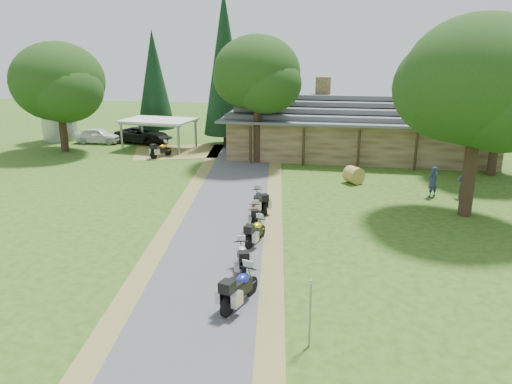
% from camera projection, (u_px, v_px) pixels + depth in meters
% --- Properties ---
extents(ground, '(120.00, 120.00, 0.00)m').
position_uv_depth(ground, '(204.00, 278.00, 19.18)').
color(ground, '#2A4B15').
rests_on(ground, ground).
extents(driveway, '(51.95, 51.95, 0.00)m').
position_uv_depth(driveway, '(218.00, 239.00, 23.04)').
color(driveway, '#4C4C4F').
rests_on(driveway, ground).
extents(lodge, '(21.40, 9.40, 4.90)m').
position_uv_depth(lodge, '(359.00, 125.00, 40.09)').
color(lodge, brown).
rests_on(lodge, ground).
extents(silo, '(3.55, 3.55, 6.40)m').
position_uv_depth(silo, '(58.00, 106.00, 46.59)').
color(silo, gray).
rests_on(silo, ground).
extents(carport, '(6.38, 4.68, 2.56)m').
position_uv_depth(carport, '(159.00, 134.00, 43.00)').
color(carport, silver).
rests_on(carport, ground).
extents(car_white_sedan, '(2.40, 5.43, 1.79)m').
position_uv_depth(car_white_sedan, '(98.00, 134.00, 45.62)').
color(car_white_sedan, white).
rests_on(car_white_sedan, ground).
extents(car_dark_suv, '(3.77, 6.11, 2.18)m').
position_uv_depth(car_dark_suv, '(142.00, 131.00, 45.74)').
color(car_dark_suv, black).
rests_on(car_dark_suv, ground).
extents(motorcycle_row_a, '(1.27, 2.18, 1.42)m').
position_uv_depth(motorcycle_row_a, '(240.00, 286.00, 16.97)').
color(motorcycle_row_a, '#1B279C').
rests_on(motorcycle_row_a, ground).
extents(motorcycle_row_b, '(1.14, 1.98, 1.29)m').
position_uv_depth(motorcycle_row_b, '(242.00, 256.00, 19.60)').
color(motorcycle_row_b, '#B2B4BA').
rests_on(motorcycle_row_b, ground).
extents(motorcycle_row_c, '(0.96, 1.88, 1.23)m').
position_uv_depth(motorcycle_row_c, '(255.00, 230.00, 22.39)').
color(motorcycle_row_c, '#F0ED00').
rests_on(motorcycle_row_c, ground).
extents(motorcycle_row_d, '(0.82, 1.73, 1.14)m').
position_uv_depth(motorcycle_row_d, '(255.00, 214.00, 24.72)').
color(motorcycle_row_d, '#BD4602').
rests_on(motorcycle_row_d, ground).
extents(motorcycle_row_e, '(1.41, 1.99, 1.31)m').
position_uv_depth(motorcycle_row_e, '(260.00, 199.00, 26.80)').
color(motorcycle_row_e, black).
rests_on(motorcycle_row_e, ground).
extents(motorcycle_carport_a, '(1.42, 2.01, 1.32)m').
position_uv_depth(motorcycle_carport_a, '(161.00, 149.00, 39.90)').
color(motorcycle_carport_a, '#C29E08').
rests_on(motorcycle_carport_a, ground).
extents(person_a, '(0.75, 0.71, 2.15)m').
position_uv_depth(person_a, '(433.00, 179.00, 29.26)').
color(person_a, navy).
rests_on(person_a, ground).
extents(person_b, '(0.73, 0.69, 2.09)m').
position_uv_depth(person_b, '(464.00, 180.00, 29.11)').
color(person_b, navy).
rests_on(person_b, ground).
extents(hay_bale, '(1.48, 1.46, 1.09)m').
position_uv_depth(hay_bale, '(354.00, 175.00, 32.34)').
color(hay_bale, '#A6913D').
rests_on(hay_bale, ground).
extents(sign_post, '(0.39, 0.06, 2.14)m').
position_uv_depth(sign_post, '(310.00, 314.00, 14.52)').
color(sign_post, gray).
rests_on(sign_post, ground).
extents(oak_lodge_left, '(6.39, 6.39, 10.88)m').
position_uv_depth(oak_lodge_left, '(257.00, 90.00, 36.89)').
color(oak_lodge_left, black).
rests_on(oak_lodge_left, ground).
extents(oak_lodge_right, '(7.17, 7.17, 9.66)m').
position_uv_depth(oak_lodge_right, '(500.00, 105.00, 33.15)').
color(oak_lodge_right, black).
rests_on(oak_lodge_right, ground).
extents(oak_driveway, '(7.62, 7.62, 11.23)m').
position_uv_depth(oak_driveway, '(477.00, 108.00, 24.78)').
color(oak_driveway, black).
rests_on(oak_driveway, ground).
extents(oak_silo, '(7.54, 7.54, 9.38)m').
position_uv_depth(oak_silo, '(59.00, 95.00, 40.95)').
color(oak_silo, black).
rests_on(oak_silo, ground).
extents(cedar_near, '(3.88, 3.88, 13.32)m').
position_uv_depth(cedar_near, '(225.00, 69.00, 43.25)').
color(cedar_near, black).
rests_on(cedar_near, ground).
extents(cedar_far, '(3.58, 3.58, 10.13)m').
position_uv_depth(cedar_far, '(154.00, 85.00, 47.27)').
color(cedar_far, black).
rests_on(cedar_far, ground).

